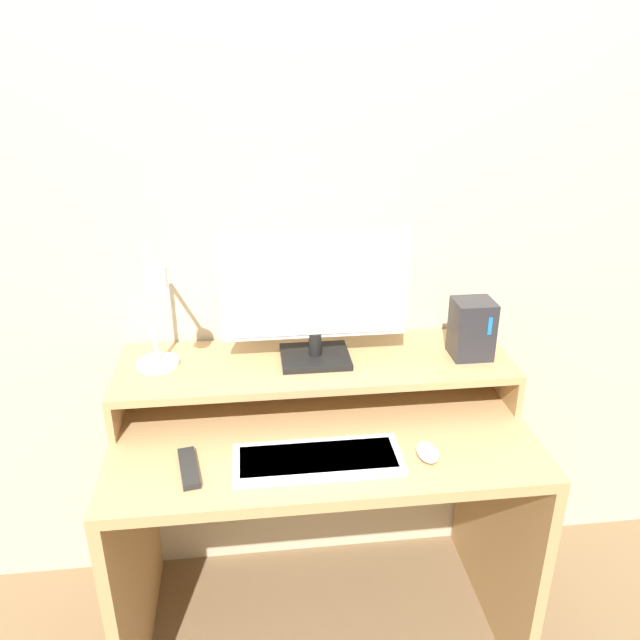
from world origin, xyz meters
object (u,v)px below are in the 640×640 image
router_dock (472,329)px  keyboard (318,459)px  desk_lamp (156,322)px  remote_control (189,468)px  monitor (315,295)px  mouse (427,452)px

router_dock → keyboard: 0.58m
desk_lamp → remote_control: desk_lamp is taller
keyboard → remote_control: (-0.31, 0.01, -0.00)m
monitor → mouse: 0.50m
keyboard → remote_control: 0.31m
monitor → mouse: monitor is taller
keyboard → mouse: mouse is taller
remote_control → mouse: bearing=-1.2°
desk_lamp → mouse: 0.76m
monitor → desk_lamp: size_ratio=1.47×
monitor → keyboard: bearing=-95.2°
router_dock → monitor: bearing=176.6°
mouse → router_dock: bearing=55.9°
monitor → keyboard: size_ratio=1.23×
router_dock → remote_control: size_ratio=1.08×
router_dock → mouse: bearing=-124.1°
router_dock → keyboard: size_ratio=0.41×
monitor → desk_lamp: 0.42m
router_dock → mouse: size_ratio=1.89×
desk_lamp → remote_control: bearing=-73.0°
desk_lamp → router_dock: desk_lamp is taller
keyboard → remote_control: keyboard is taller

